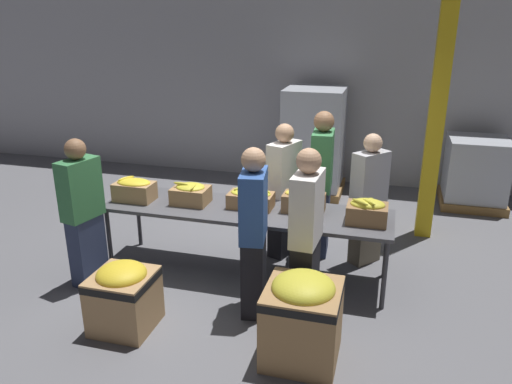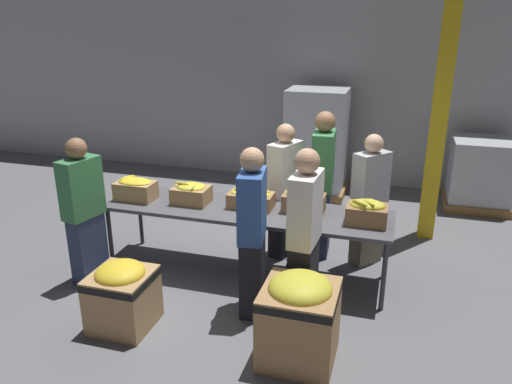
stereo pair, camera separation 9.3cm
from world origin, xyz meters
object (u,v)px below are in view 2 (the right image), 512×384
object	(u,v)px
volunteer_1	(252,234)
donation_bin_0	(122,293)
donation_bin_1	(299,316)
banana_box_1	(191,193)
pallet_stack_0	(479,174)
volunteer_4	(322,185)
banana_box_3	(304,201)
sorting_table	(246,213)
banana_box_0	(135,188)
banana_box_2	(251,198)
pallet_stack_1	(317,142)
volunteer_0	(369,201)
support_pillar	(443,86)
volunteer_5	(284,192)
banana_box_4	(367,212)
volunteer_2	(304,238)
volunteer_3	(84,213)

from	to	relation	value
volunteer_1	donation_bin_0	distance (m)	1.35
donation_bin_1	donation_bin_0	bearing A→B (deg)	180.00
banana_box_1	volunteer_1	bearing A→B (deg)	-37.67
pallet_stack_0	volunteer_4	bearing A→B (deg)	-132.16
banana_box_3	pallet_stack_0	distance (m)	3.68
sorting_table	banana_box_0	size ratio (longest dim) A/B	7.13
banana_box_1	pallet_stack_0	size ratio (longest dim) A/B	0.38
banana_box_2	pallet_stack_1	world-z (taller)	pallet_stack_1
volunteer_0	support_pillar	bearing A→B (deg)	-175.15
donation_bin_1	pallet_stack_1	distance (m)	4.38
volunteer_1	donation_bin_0	size ratio (longest dim) A/B	2.57
volunteer_5	support_pillar	world-z (taller)	support_pillar
volunteer_1	volunteer_4	bearing A→B (deg)	-24.88
sorting_table	volunteer_1	world-z (taller)	volunteer_1
banana_box_1	volunteer_4	xyz separation A→B (m)	(1.37, 0.77, -0.03)
banana_box_0	pallet_stack_1	size ratio (longest dim) A/B	0.26
banana_box_4	pallet_stack_0	bearing A→B (deg)	64.52
volunteer_1	donation_bin_1	xyz separation A→B (m)	(0.60, -0.59, -0.42)
volunteer_0	sorting_table	bearing A→B (deg)	-22.87
volunteer_4	banana_box_0	bearing A→B (deg)	-71.16
volunteer_5	donation_bin_1	xyz separation A→B (m)	(0.60, -1.92, -0.40)
banana_box_4	volunteer_4	xyz separation A→B (m)	(-0.59, 0.81, -0.04)
banana_box_4	pallet_stack_1	xyz separation A→B (m)	(-1.05, 3.03, -0.07)
banana_box_4	donation_bin_1	world-z (taller)	banana_box_4
volunteer_1	support_pillar	xyz separation A→B (m)	(1.72, 2.41, 1.15)
volunteer_2	volunteer_3	size ratio (longest dim) A/B	1.05
banana_box_0	pallet_stack_0	distance (m)	5.19
volunteer_1	volunteer_3	xyz separation A→B (m)	(-1.91, 0.07, -0.03)
donation_bin_1	support_pillar	bearing A→B (deg)	69.51
support_pillar	pallet_stack_1	world-z (taller)	support_pillar
sorting_table	banana_box_0	distance (m)	1.34
support_pillar	pallet_stack_0	xyz separation A→B (m)	(0.78, 1.38, -1.48)
donation_bin_0	support_pillar	distance (m)	4.44
volunteer_0	pallet_stack_1	bearing A→B (deg)	-116.19
volunteer_1	donation_bin_0	bearing A→B (deg)	109.11
volunteer_1	volunteer_4	world-z (taller)	volunteer_4
volunteer_2	volunteer_5	xyz separation A→B (m)	(-0.50, 1.30, -0.04)
banana_box_4	volunteer_1	size ratio (longest dim) A/B	0.24
banana_box_3	donation_bin_0	world-z (taller)	banana_box_3
banana_box_0	volunteer_3	world-z (taller)	volunteer_3
banana_box_1	pallet_stack_0	distance (m)	4.62
sorting_table	support_pillar	size ratio (longest dim) A/B	0.80
volunteer_0	volunteer_1	size ratio (longest dim) A/B	0.93
volunteer_2	banana_box_3	bearing A→B (deg)	15.12
volunteer_2	support_pillar	world-z (taller)	support_pillar
volunteer_1	volunteer_5	xyz separation A→B (m)	(0.00, 1.33, -0.03)
banana_box_2	volunteer_1	distance (m)	0.83
banana_box_2	volunteer_4	size ratio (longest dim) A/B	0.28
banana_box_1	volunteer_5	bearing A→B (deg)	32.10
volunteer_1	donation_bin_0	xyz separation A→B (m)	(-1.11, -0.59, -0.50)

